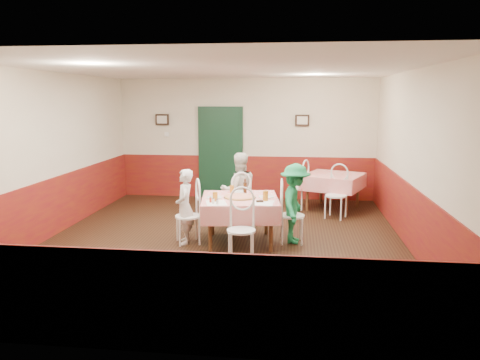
# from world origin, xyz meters

# --- Properties ---
(floor) EXTENTS (7.00, 7.00, 0.00)m
(floor) POSITION_xyz_m (0.00, 0.00, 0.00)
(floor) COLOR black
(floor) RESTS_ON ground
(ceiling) EXTENTS (7.00, 7.00, 0.00)m
(ceiling) POSITION_xyz_m (0.00, 0.00, 2.80)
(ceiling) COLOR white
(ceiling) RESTS_ON back_wall
(back_wall) EXTENTS (6.00, 0.10, 2.80)m
(back_wall) POSITION_xyz_m (0.00, 3.50, 1.40)
(back_wall) COLOR beige
(back_wall) RESTS_ON ground
(front_wall) EXTENTS (6.00, 0.10, 2.80)m
(front_wall) POSITION_xyz_m (0.00, -3.50, 1.40)
(front_wall) COLOR beige
(front_wall) RESTS_ON ground
(left_wall) EXTENTS (0.10, 7.00, 2.80)m
(left_wall) POSITION_xyz_m (-3.00, 0.00, 1.40)
(left_wall) COLOR beige
(left_wall) RESTS_ON ground
(right_wall) EXTENTS (0.10, 7.00, 2.80)m
(right_wall) POSITION_xyz_m (3.00, 0.00, 1.40)
(right_wall) COLOR beige
(right_wall) RESTS_ON ground
(wainscot_back) EXTENTS (6.00, 0.03, 1.00)m
(wainscot_back) POSITION_xyz_m (0.00, 3.48, 0.50)
(wainscot_back) COLOR maroon
(wainscot_back) RESTS_ON ground
(wainscot_front) EXTENTS (6.00, 0.03, 1.00)m
(wainscot_front) POSITION_xyz_m (0.00, -3.48, 0.50)
(wainscot_front) COLOR maroon
(wainscot_front) RESTS_ON ground
(wainscot_left) EXTENTS (0.03, 7.00, 1.00)m
(wainscot_left) POSITION_xyz_m (-2.98, 0.00, 0.50)
(wainscot_left) COLOR maroon
(wainscot_left) RESTS_ON ground
(wainscot_right) EXTENTS (0.03, 7.00, 1.00)m
(wainscot_right) POSITION_xyz_m (2.98, 0.00, 0.50)
(wainscot_right) COLOR maroon
(wainscot_right) RESTS_ON ground
(door) EXTENTS (0.96, 0.06, 2.10)m
(door) POSITION_xyz_m (-0.60, 3.45, 1.05)
(door) COLOR black
(door) RESTS_ON ground
(picture_left) EXTENTS (0.32, 0.03, 0.26)m
(picture_left) POSITION_xyz_m (-2.00, 3.45, 1.85)
(picture_left) COLOR black
(picture_left) RESTS_ON back_wall
(picture_right) EXTENTS (0.32, 0.03, 0.26)m
(picture_right) POSITION_xyz_m (1.30, 3.45, 1.85)
(picture_right) COLOR black
(picture_right) RESTS_ON back_wall
(thermostat) EXTENTS (0.10, 0.03, 0.10)m
(thermostat) POSITION_xyz_m (-1.90, 3.45, 1.50)
(thermostat) COLOR white
(thermostat) RESTS_ON back_wall
(main_table) EXTENTS (1.38, 1.38, 0.77)m
(main_table) POSITION_xyz_m (0.28, -0.04, 0.38)
(main_table) COLOR red
(main_table) RESTS_ON ground
(second_table) EXTENTS (1.46, 1.46, 0.77)m
(second_table) POSITION_xyz_m (1.98, 2.54, 0.38)
(second_table) COLOR red
(second_table) RESTS_ON ground
(chair_left) EXTENTS (0.54, 0.54, 0.90)m
(chair_left) POSITION_xyz_m (-0.56, -0.16, 0.45)
(chair_left) COLOR white
(chair_left) RESTS_ON ground
(chair_right) EXTENTS (0.45, 0.45, 0.90)m
(chair_right) POSITION_xyz_m (1.12, 0.08, 0.45)
(chair_right) COLOR white
(chair_right) RESTS_ON ground
(chair_far) EXTENTS (0.54, 0.54, 0.90)m
(chair_far) POSITION_xyz_m (0.16, 0.81, 0.45)
(chair_far) COLOR white
(chair_far) RESTS_ON ground
(chair_near) EXTENTS (0.44, 0.44, 0.90)m
(chair_near) POSITION_xyz_m (0.40, -0.88, 0.45)
(chair_near) COLOR white
(chair_near) RESTS_ON ground
(chair_second_a) EXTENTS (0.55, 0.55, 0.90)m
(chair_second_a) POSITION_xyz_m (1.23, 2.54, 0.45)
(chair_second_a) COLOR white
(chair_second_a) RESTS_ON ground
(chair_second_b) EXTENTS (0.55, 0.55, 0.90)m
(chair_second_b) POSITION_xyz_m (1.98, 1.79, 0.45)
(chair_second_b) COLOR white
(chair_second_b) RESTS_ON ground
(pizza) EXTENTS (0.56, 0.56, 0.03)m
(pizza) POSITION_xyz_m (0.28, -0.06, 0.78)
(pizza) COLOR #B74723
(pizza) RESTS_ON main_table
(plate_left) EXTENTS (0.28, 0.28, 0.01)m
(plate_left) POSITION_xyz_m (-0.13, -0.11, 0.77)
(plate_left) COLOR white
(plate_left) RESTS_ON main_table
(plate_right) EXTENTS (0.28, 0.28, 0.01)m
(plate_right) POSITION_xyz_m (0.70, 0.03, 0.77)
(plate_right) COLOR white
(plate_right) RESTS_ON main_table
(plate_far) EXTENTS (0.28, 0.28, 0.01)m
(plate_far) POSITION_xyz_m (0.21, 0.41, 0.77)
(plate_far) COLOR white
(plate_far) RESTS_ON main_table
(glass_a) EXTENTS (0.09, 0.09, 0.14)m
(glass_a) POSITION_xyz_m (-0.07, -0.36, 0.83)
(glass_a) COLOR #BF7219
(glass_a) RESTS_ON main_table
(glass_b) EXTENTS (0.10, 0.10, 0.16)m
(glass_b) POSITION_xyz_m (0.71, -0.22, 0.84)
(glass_b) COLOR #BF7219
(glass_b) RESTS_ON main_table
(glass_c) EXTENTS (0.08, 0.08, 0.13)m
(glass_c) POSITION_xyz_m (0.10, 0.33, 0.83)
(glass_c) COLOR #BF7219
(glass_c) RESTS_ON main_table
(beer_bottle) EXTENTS (0.07, 0.07, 0.22)m
(beer_bottle) POSITION_xyz_m (0.32, 0.36, 0.87)
(beer_bottle) COLOR #381C0A
(beer_bottle) RESTS_ON main_table
(shaker_a) EXTENTS (0.04, 0.04, 0.09)m
(shaker_a) POSITION_xyz_m (-0.07, -0.53, 0.81)
(shaker_a) COLOR silver
(shaker_a) RESTS_ON main_table
(shaker_b) EXTENTS (0.04, 0.04, 0.09)m
(shaker_b) POSITION_xyz_m (-0.00, -0.57, 0.81)
(shaker_b) COLOR silver
(shaker_b) RESTS_ON main_table
(shaker_c) EXTENTS (0.04, 0.04, 0.09)m
(shaker_c) POSITION_xyz_m (-0.13, -0.45, 0.81)
(shaker_c) COLOR #B23319
(shaker_c) RESTS_ON main_table
(menu_left) EXTENTS (0.40, 0.47, 0.00)m
(menu_left) POSITION_xyz_m (-0.04, -0.47, 0.76)
(menu_left) COLOR white
(menu_left) RESTS_ON main_table
(menu_right) EXTENTS (0.33, 0.42, 0.00)m
(menu_right) POSITION_xyz_m (0.69, -0.38, 0.76)
(menu_right) COLOR white
(menu_right) RESTS_ON main_table
(wallet) EXTENTS (0.12, 0.10, 0.02)m
(wallet) POSITION_xyz_m (0.62, -0.32, 0.77)
(wallet) COLOR black
(wallet) RESTS_ON main_table
(diner_left) EXTENTS (0.38, 0.50, 1.23)m
(diner_left) POSITION_xyz_m (-0.61, -0.16, 0.61)
(diner_left) COLOR gray
(diner_left) RESTS_ON ground
(diner_far) EXTENTS (0.82, 0.73, 1.39)m
(diner_far) POSITION_xyz_m (0.16, 0.86, 0.70)
(diner_far) COLOR gray
(diner_far) RESTS_ON ground
(diner_right) EXTENTS (0.57, 0.89, 1.31)m
(diner_right) POSITION_xyz_m (1.17, 0.09, 0.66)
(diner_right) COLOR gray
(diner_right) RESTS_ON ground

